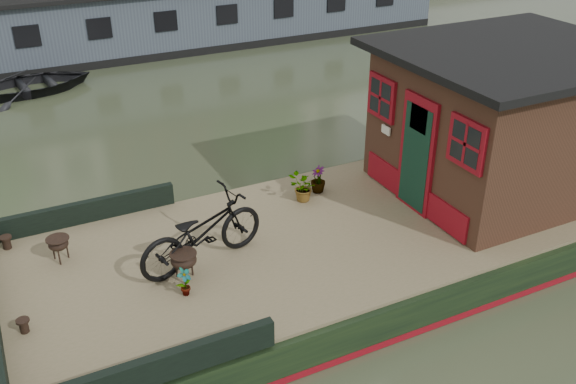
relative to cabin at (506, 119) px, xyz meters
name	(u,v)px	position (x,y,z in m)	size (l,w,h in m)	color
ground	(387,247)	(-2.19, 0.00, -1.88)	(120.00, 120.00, 0.00)	#363F28
houseboat_hull	(317,253)	(-3.52, 0.00, -1.60)	(14.01, 4.02, 0.60)	black
houseboat_deck	(390,215)	(-2.19, 0.00, -1.25)	(11.80, 3.80, 0.05)	#806E4F
bow_bulwark	(63,290)	(-7.25, 0.00, -1.05)	(3.00, 4.00, 0.35)	black
cabin	(506,119)	(0.00, 0.00, 0.00)	(4.00, 3.50, 2.42)	black
bicycle	(202,232)	(-5.34, 0.03, -0.72)	(0.68, 1.94, 1.02)	black
potted_plant_a	(185,282)	(-5.81, -0.58, -1.02)	(0.22, 0.15, 0.41)	#A25F2E
potted_plant_c	(303,188)	(-3.25, 0.99, -0.99)	(0.43, 0.38, 0.48)	maroon
potted_plant_d	(318,179)	(-2.87, 1.17, -1.00)	(0.26, 0.26, 0.46)	brown
brazier_front	(184,266)	(-5.70, -0.23, -1.02)	(0.39, 0.39, 0.42)	black
brazier_rear	(59,249)	(-7.13, 0.98, -1.04)	(0.34, 0.34, 0.37)	black
bollard_port	(6,242)	(-7.79, 1.65, -1.13)	(0.18, 0.18, 0.20)	black
bollard_stbd	(24,326)	(-7.79, -0.40, -1.14)	(0.16, 0.16, 0.18)	black
dinghy	(30,80)	(-6.41, 10.73, -1.54)	(2.32, 3.25, 0.67)	black
far_houseboat	(148,15)	(-2.19, 14.00, -0.91)	(20.40, 4.40, 2.11)	#434E59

